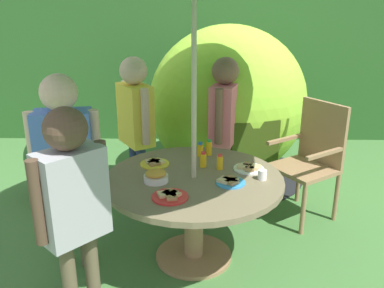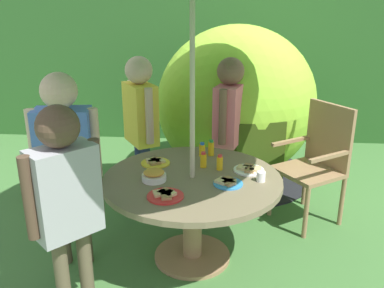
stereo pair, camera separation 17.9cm
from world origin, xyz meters
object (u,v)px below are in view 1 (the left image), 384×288
object	(u,v)px
plate_back_edge	(249,168)
child_in_grey_shirt	(72,195)
child_in_blue_shirt	(65,150)
plate_center_back	(230,181)
child_in_yellow_shirt	(136,115)
cup_near	(262,175)
wooden_chair	(312,155)
juice_bottle_far_right	(200,150)
juice_bottle_near_left	(209,148)
child_in_pink_shirt	(224,114)
plate_near_right	(170,196)
potted_plant	(47,164)
juice_bottle_far_left	(220,162)
plate_mid_right	(155,163)
snack_bowl	(156,176)
garden_table	(194,194)
dome_tent	(228,103)
juice_bottle_center_front	(203,160)

from	to	relation	value
plate_back_edge	child_in_grey_shirt	bearing A→B (deg)	-141.56
child_in_blue_shirt	plate_center_back	size ratio (longest dim) A/B	7.02
child_in_yellow_shirt	child_in_blue_shirt	world-z (taller)	child_in_blue_shirt
child_in_blue_shirt	cup_near	bearing A→B (deg)	-4.31
wooden_chair	juice_bottle_far_right	bearing A→B (deg)	-108.21
child_in_yellow_shirt	plate_back_edge	size ratio (longest dim) A/B	6.21
plate_back_edge	juice_bottle_near_left	xyz separation A→B (m)	(-0.30, 0.31, 0.05)
wooden_chair	child_in_yellow_shirt	size ratio (longest dim) A/B	0.74
child_in_yellow_shirt	child_in_grey_shirt	size ratio (longest dim) A/B	1.04
child_in_pink_shirt	child_in_yellow_shirt	size ratio (longest dim) A/B	0.99
plate_near_right	plate_center_back	bearing A→B (deg)	29.17
child_in_yellow_shirt	juice_bottle_far_right	distance (m)	0.73
wooden_chair	juice_bottle_far_right	size ratio (longest dim) A/B	9.00
potted_plant	juice_bottle_far_left	distance (m)	1.93
plate_mid_right	juice_bottle_far_right	distance (m)	0.41
potted_plant	child_in_pink_shirt	world-z (taller)	child_in_pink_shirt
child_in_pink_shirt	juice_bottle_far_left	distance (m)	0.76
wooden_chair	snack_bowl	world-z (taller)	wooden_chair
plate_back_edge	juice_bottle_near_left	size ratio (longest dim) A/B	1.75
garden_table	juice_bottle_near_left	world-z (taller)	juice_bottle_near_left
wooden_chair	child_in_pink_shirt	xyz separation A→B (m)	(-0.78, 0.18, 0.32)
child_in_grey_shirt	plate_center_back	world-z (taller)	child_in_grey_shirt
garden_table	cup_near	distance (m)	0.52
child_in_pink_shirt	plate_mid_right	xyz separation A→B (m)	(-0.57, -0.66, -0.22)
juice_bottle_far_right	snack_bowl	bearing A→B (deg)	-121.66
dome_tent	plate_mid_right	world-z (taller)	dome_tent
plate_near_right	dome_tent	bearing A→B (deg)	75.84
child_in_yellow_shirt	child_in_blue_shirt	bearing A→B (deg)	-52.41
child_in_blue_shirt	child_in_grey_shirt	world-z (taller)	child_in_blue_shirt
juice_bottle_far_left	plate_mid_right	bearing A→B (deg)	171.07
potted_plant	child_in_yellow_shirt	xyz separation A→B (m)	(0.94, -0.21, 0.57)
juice_bottle_center_front	juice_bottle_near_left	bearing A→B (deg)	78.96
child_in_grey_shirt	snack_bowl	distance (m)	0.75
dome_tent	plate_back_edge	xyz separation A→B (m)	(0.06, -1.52, -0.13)
juice_bottle_far_left	dome_tent	bearing A→B (deg)	84.10
plate_center_back	juice_bottle_near_left	world-z (taller)	juice_bottle_near_left
plate_center_back	juice_bottle_center_front	world-z (taller)	juice_bottle_center_front
plate_back_edge	cup_near	size ratio (longest dim) A/B	3.23
dome_tent	plate_back_edge	size ratio (longest dim) A/B	9.40
child_in_pink_shirt	juice_bottle_near_left	size ratio (longest dim) A/B	10.76
plate_near_right	juice_bottle_near_left	size ratio (longest dim) A/B	1.82
plate_back_edge	juice_bottle_near_left	world-z (taller)	juice_bottle_near_left
child_in_blue_shirt	plate_near_right	xyz separation A→B (m)	(0.72, -0.21, -0.23)
child_in_yellow_shirt	plate_near_right	bearing A→B (deg)	-14.50
plate_center_back	snack_bowl	bearing A→B (deg)	177.56
child_in_pink_shirt	child_in_grey_shirt	size ratio (longest dim) A/B	1.03
child_in_blue_shirt	juice_bottle_near_left	bearing A→B (deg)	21.91
dome_tent	juice_bottle_far_right	bearing A→B (deg)	-120.07
juice_bottle_near_left	plate_back_edge	bearing A→B (deg)	-45.96
garden_table	juice_bottle_far_right	bearing A→B (deg)	83.60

